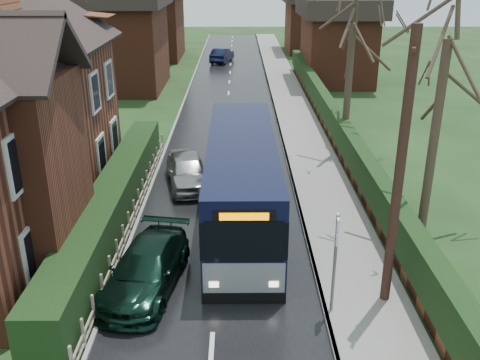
{
  "coord_description": "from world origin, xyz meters",
  "views": [
    {
      "loc": [
        0.66,
        -12.75,
        8.93
      ],
      "look_at": [
        0.74,
        4.72,
        1.8
      ],
      "focal_mm": 40.0,
      "sensor_mm": 36.0,
      "label": 1
    }
  ],
  "objects_px": {
    "car_silver": "(187,170)",
    "car_green": "(146,269)",
    "bus_stop_sign": "(336,251)",
    "bus": "(242,182)",
    "telegraph_pole": "(399,175)"
  },
  "relations": [
    {
      "from": "car_silver",
      "to": "car_green",
      "type": "relative_size",
      "value": 0.9
    },
    {
      "from": "car_green",
      "to": "bus_stop_sign",
      "type": "relative_size",
      "value": 1.49
    },
    {
      "from": "bus_stop_sign",
      "to": "car_silver",
      "type": "bearing_deg",
      "value": 124.39
    },
    {
      "from": "bus",
      "to": "bus_stop_sign",
      "type": "height_order",
      "value": "bus"
    },
    {
      "from": "bus",
      "to": "car_green",
      "type": "xyz_separation_m",
      "value": [
        -2.82,
        -4.37,
        -0.92
      ]
    },
    {
      "from": "bus",
      "to": "bus_stop_sign",
      "type": "xyz_separation_m",
      "value": [
        2.4,
        -5.66,
        0.41
      ]
    },
    {
      "from": "car_silver",
      "to": "bus_stop_sign",
      "type": "xyz_separation_m",
      "value": [
        4.7,
        -9.15,
        1.29
      ]
    },
    {
      "from": "bus",
      "to": "car_green",
      "type": "height_order",
      "value": "bus"
    },
    {
      "from": "car_silver",
      "to": "telegraph_pole",
      "type": "bearing_deg",
      "value": -65.24
    },
    {
      "from": "bus",
      "to": "car_green",
      "type": "bearing_deg",
      "value": -123.12
    },
    {
      "from": "bus",
      "to": "telegraph_pole",
      "type": "distance_m",
      "value": 6.87
    },
    {
      "from": "bus_stop_sign",
      "to": "telegraph_pole",
      "type": "height_order",
      "value": "telegraph_pole"
    },
    {
      "from": "car_silver",
      "to": "bus_stop_sign",
      "type": "relative_size",
      "value": 1.35
    },
    {
      "from": "car_green",
      "to": "bus_stop_sign",
      "type": "height_order",
      "value": "bus_stop_sign"
    },
    {
      "from": "car_green",
      "to": "telegraph_pole",
      "type": "distance_m",
      "value": 7.57
    }
  ]
}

